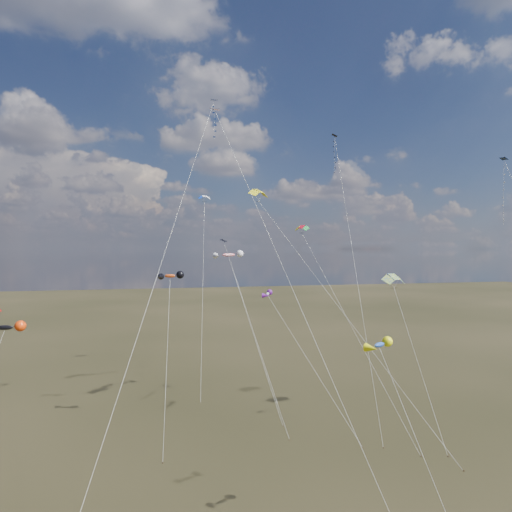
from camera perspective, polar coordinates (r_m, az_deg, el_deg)
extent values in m
plane|color=black|center=(41.43, 6.64, -27.71)|extent=(400.00, 400.00, 0.00)
cube|color=black|center=(67.78, 9.78, 14.63)|extent=(0.90, 0.96, 0.39)
cylinder|color=silver|center=(56.23, 12.23, -1.02)|extent=(3.22, 19.74, 35.97)
cube|color=#332316|center=(50.73, 15.65, -22.08)|extent=(0.10, 0.10, 0.12)
cube|color=#0B1A55|center=(57.33, -5.25, 18.85)|extent=(0.99, 0.98, 0.25)
cylinder|color=silver|center=(39.72, -11.71, -0.68)|extent=(13.31, 28.54, 37.53)
cube|color=black|center=(58.71, -4.07, 1.94)|extent=(1.02, 1.04, 0.35)
cylinder|color=silver|center=(53.53, -0.37, -9.20)|extent=(4.72, 13.19, 20.93)
cube|color=#332316|center=(50.98, 4.23, -21.93)|extent=(0.10, 0.10, 0.12)
cube|color=navy|center=(53.11, 28.58, 10.64)|extent=(0.79, 0.80, 0.20)
cube|color=#DA6010|center=(43.93, -5.17, 17.79)|extent=(0.96, 0.94, 0.26)
cylinder|color=silver|center=(36.63, 4.84, -4.64)|extent=(10.74, 14.01, 32.61)
cylinder|color=silver|center=(48.95, 11.18, -6.67)|extent=(14.26, 18.54, 26.83)
cube|color=#332316|center=(48.54, 24.53, -23.23)|extent=(0.10, 0.10, 0.12)
cylinder|color=silver|center=(67.42, -6.68, -3.86)|extent=(2.69, 16.69, 28.54)
cube|color=#332316|center=(62.00, -6.95, -17.72)|extent=(0.10, 0.10, 0.12)
cylinder|color=silver|center=(53.02, 19.60, -11.77)|extent=(0.93, 11.39, 16.53)
cube|color=#332316|center=(50.82, 22.88, -22.08)|extent=(0.10, 0.10, 0.12)
cylinder|color=silver|center=(52.67, 11.98, -8.41)|extent=(5.99, 17.36, 22.69)
cube|color=#332316|center=(49.98, 19.94, -22.46)|extent=(0.10, 0.10, 0.12)
ellipsoid|color=black|center=(48.95, -28.92, -7.84)|extent=(3.21, 1.48, 1.16)
ellipsoid|color=#CA4618|center=(52.36, -10.68, -2.46)|extent=(2.65, 1.53, 1.07)
cylinder|color=silver|center=(48.83, -11.09, -12.67)|extent=(1.24, 9.57, 16.80)
cube|color=#332316|center=(47.04, -11.59, -23.98)|extent=(0.10, 0.10, 0.12)
ellipsoid|color=silver|center=(52.91, 1.48, -4.73)|extent=(1.81, 2.74, 0.73)
cylinder|color=silver|center=(50.78, 6.99, -13.38)|extent=(7.29, 9.60, 14.66)
cube|color=#332316|center=(50.34, 13.24, -22.26)|extent=(0.10, 0.10, 0.12)
ellipsoid|color=red|center=(60.91, -3.44, 0.14)|extent=(3.98, 2.21, 1.12)
cylinder|color=silver|center=(56.61, -0.32, -9.61)|extent=(4.11, 11.58, 19.05)
cube|color=#332316|center=(54.35, 3.41, -20.45)|extent=(0.10, 0.10, 0.12)
ellipsoid|color=blue|center=(32.98, 15.18, -10.66)|extent=(2.35, 1.80, 0.83)
cylinder|color=silver|center=(32.87, 20.44, -22.85)|extent=(2.69, 6.84, 13.26)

